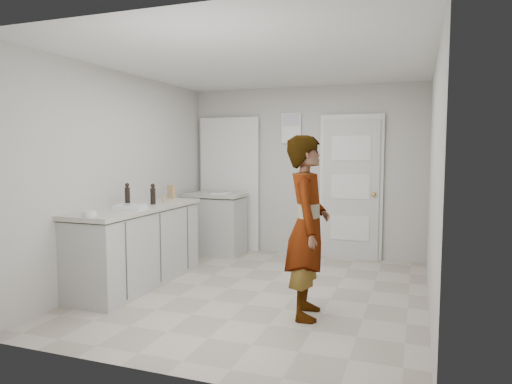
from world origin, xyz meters
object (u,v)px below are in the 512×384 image
at_px(spice_jar, 164,199).
at_px(oil_cruet_b, 127,195).
at_px(baking_dish, 130,207).
at_px(person, 307,227).
at_px(egg_bowl, 90,213).
at_px(cake_mix_box, 171,192).
at_px(oil_cruet_a, 153,194).

distance_m(spice_jar, oil_cruet_b, 0.53).
height_order(spice_jar, baking_dish, spice_jar).
relative_size(person, baking_dish, 4.92).
distance_m(baking_dish, egg_bowl, 0.57).
bearing_deg(cake_mix_box, spice_jar, -54.97).
bearing_deg(cake_mix_box, oil_cruet_b, -77.26).
relative_size(person, oil_cruet_a, 6.84).
bearing_deg(person, spice_jar, 58.50).
distance_m(cake_mix_box, oil_cruet_b, 0.92).
xyz_separation_m(oil_cruet_a, baking_dish, (0.02, -0.50, -0.09)).
relative_size(spice_jar, baking_dish, 0.22).
xyz_separation_m(cake_mix_box, egg_bowl, (0.11, -1.75, -0.06)).
bearing_deg(egg_bowl, person, 13.94).
relative_size(spice_jar, egg_bowl, 0.56).
distance_m(oil_cruet_a, oil_cruet_b, 0.30).
relative_size(oil_cruet_a, oil_cruet_b, 0.93).
distance_m(person, oil_cruet_b, 2.25).
bearing_deg(oil_cruet_a, person, -15.23).
bearing_deg(baking_dish, oil_cruet_b, 129.42).
height_order(spice_jar, oil_cruet_a, oil_cruet_a).
height_order(oil_cruet_a, egg_bowl, oil_cruet_a).
xyz_separation_m(person, oil_cruet_a, (-2.02, 0.55, 0.19)).
bearing_deg(oil_cruet_a, baking_dish, -87.21).
bearing_deg(cake_mix_box, person, -14.03).
bearing_deg(oil_cruet_a, egg_bowl, -92.51).
xyz_separation_m(person, cake_mix_box, (-2.17, 1.24, 0.16)).
bearing_deg(oil_cruet_b, cake_mix_box, 87.00).
relative_size(person, spice_jar, 22.64).
xyz_separation_m(oil_cruet_a, egg_bowl, (-0.05, -1.06, -0.09)).
bearing_deg(baking_dish, egg_bowl, -97.17).
relative_size(cake_mix_box, baking_dish, 0.51).
relative_size(spice_jar, oil_cruet_a, 0.30).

